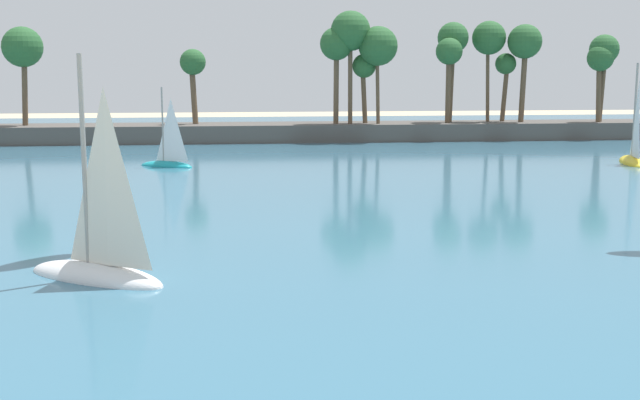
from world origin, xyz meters
TOP-DOWN VIEW (x-y plane):
  - sea at (0.00, 62.14)m, footprint 220.00×108.81m
  - palm_headland at (3.33, 76.40)m, footprint 92.42×6.28m
  - sailboat_mid_bay at (28.33, 54.21)m, footprint 3.23×5.94m
  - sailboat_toward_headland at (-7.33, 23.34)m, footprint 5.81×4.67m
  - sailboat_far_left at (-7.34, 56.09)m, footprint 4.47×3.26m

SIDE VIEW (x-z plane):
  - sea at x=0.00m, z-range 0.00..0.06m
  - sailboat_far_left at x=-7.34m, z-range -2.54..3.81m
  - sailboat_mid_bay at x=28.33m, z-range -3.32..4.93m
  - sailboat_toward_headland at x=-7.33m, z-range -3.40..5.04m
  - palm_headland at x=3.33m, z-range -2.79..10.11m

